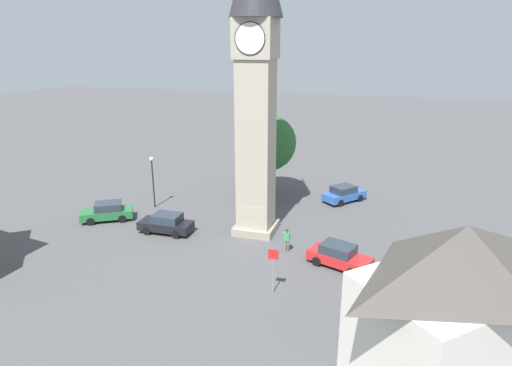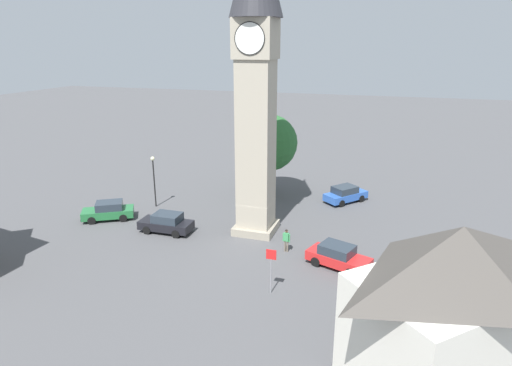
{
  "view_description": "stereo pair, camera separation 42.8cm",
  "coord_description": "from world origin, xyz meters",
  "px_view_note": "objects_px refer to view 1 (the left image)",
  "views": [
    {
      "loc": [
        9.11,
        -30.06,
        13.94
      ],
      "look_at": [
        0.0,
        0.0,
        3.95
      ],
      "focal_mm": 30.65,
      "sensor_mm": 36.0,
      "label": 1
    },
    {
      "loc": [
        9.52,
        -29.93,
        13.94
      ],
      "look_at": [
        0.0,
        0.0,
        3.95
      ],
      "focal_mm": 30.65,
      "sensor_mm": 36.0,
      "label": 2
    }
  ],
  "objects_px": {
    "clock_tower": "(256,54)",
    "lamp_post": "(152,173)",
    "car_red_corner": "(107,212)",
    "car_blue_kerb": "(344,194)",
    "road_sign": "(273,264)",
    "car_white_side": "(339,256)",
    "pedestrian": "(287,238)",
    "car_silver_kerb": "(166,223)",
    "tree": "(268,143)",
    "building_terrace_right": "(456,305)"
  },
  "relations": [
    {
      "from": "car_blue_kerb",
      "to": "car_red_corner",
      "type": "distance_m",
      "value": 20.96
    },
    {
      "from": "clock_tower",
      "to": "car_silver_kerb",
      "type": "xyz_separation_m",
      "value": [
        -6.57,
        -2.27,
        -12.55
      ]
    },
    {
      "from": "car_silver_kerb",
      "to": "building_terrace_right",
      "type": "distance_m",
      "value": 21.95
    },
    {
      "from": "car_blue_kerb",
      "to": "tree",
      "type": "bearing_deg",
      "value": -177.79
    },
    {
      "from": "tree",
      "to": "lamp_post",
      "type": "xyz_separation_m",
      "value": [
        -8.83,
        -6.08,
        -2.03
      ]
    },
    {
      "from": "car_white_side",
      "to": "building_terrace_right",
      "type": "relative_size",
      "value": 0.47
    },
    {
      "from": "clock_tower",
      "to": "building_terrace_right",
      "type": "xyz_separation_m",
      "value": [
        12.46,
        -12.79,
        -9.6
      ]
    },
    {
      "from": "car_silver_kerb",
      "to": "tree",
      "type": "relative_size",
      "value": 0.53
    },
    {
      "from": "pedestrian",
      "to": "road_sign",
      "type": "height_order",
      "value": "road_sign"
    },
    {
      "from": "clock_tower",
      "to": "lamp_post",
      "type": "height_order",
      "value": "clock_tower"
    },
    {
      "from": "car_red_corner",
      "to": "car_white_side",
      "type": "bearing_deg",
      "value": -7.19
    },
    {
      "from": "road_sign",
      "to": "pedestrian",
      "type": "bearing_deg",
      "value": 94.5
    },
    {
      "from": "lamp_post",
      "to": "road_sign",
      "type": "distance_m",
      "value": 17.5
    },
    {
      "from": "car_red_corner",
      "to": "road_sign",
      "type": "height_order",
      "value": "road_sign"
    },
    {
      "from": "tree",
      "to": "building_terrace_right",
      "type": "xyz_separation_m",
      "value": [
        13.89,
        -21.33,
        -1.45
      ]
    },
    {
      "from": "clock_tower",
      "to": "road_sign",
      "type": "distance_m",
      "value": 14.51
    },
    {
      "from": "car_white_side",
      "to": "road_sign",
      "type": "height_order",
      "value": "road_sign"
    },
    {
      "from": "pedestrian",
      "to": "lamp_post",
      "type": "xyz_separation_m",
      "value": [
        -13.35,
        5.2,
        2.12
      ]
    },
    {
      "from": "car_blue_kerb",
      "to": "road_sign",
      "type": "distance_m",
      "value": 17.26
    },
    {
      "from": "car_blue_kerb",
      "to": "lamp_post",
      "type": "xyz_separation_m",
      "value": [
        -16.11,
        -6.36,
        2.37
      ]
    },
    {
      "from": "lamp_post",
      "to": "car_silver_kerb",
      "type": "bearing_deg",
      "value": -52.16
    },
    {
      "from": "building_terrace_right",
      "to": "road_sign",
      "type": "height_order",
      "value": "building_terrace_right"
    },
    {
      "from": "clock_tower",
      "to": "lamp_post",
      "type": "distance_m",
      "value": 14.66
    },
    {
      "from": "car_silver_kerb",
      "to": "car_white_side",
      "type": "bearing_deg",
      "value": -6.78
    },
    {
      "from": "clock_tower",
      "to": "road_sign",
      "type": "relative_size",
      "value": 8.11
    },
    {
      "from": "car_blue_kerb",
      "to": "lamp_post",
      "type": "relative_size",
      "value": 0.92
    },
    {
      "from": "car_red_corner",
      "to": "tree",
      "type": "bearing_deg",
      "value": 42.22
    },
    {
      "from": "car_silver_kerb",
      "to": "car_white_side",
      "type": "xyz_separation_m",
      "value": [
        13.43,
        -1.6,
        0.0
      ]
    },
    {
      "from": "car_silver_kerb",
      "to": "lamp_post",
      "type": "height_order",
      "value": "lamp_post"
    },
    {
      "from": "road_sign",
      "to": "car_silver_kerb",
      "type": "bearing_deg",
      "value": 149.39
    },
    {
      "from": "lamp_post",
      "to": "car_red_corner",
      "type": "bearing_deg",
      "value": -119.08
    },
    {
      "from": "car_silver_kerb",
      "to": "lamp_post",
      "type": "xyz_separation_m",
      "value": [
        -3.68,
        4.73,
        2.37
      ]
    },
    {
      "from": "pedestrian",
      "to": "road_sign",
      "type": "bearing_deg",
      "value": -85.5
    },
    {
      "from": "clock_tower",
      "to": "car_blue_kerb",
      "type": "xyz_separation_m",
      "value": [
        5.86,
        8.83,
        -12.55
      ]
    },
    {
      "from": "lamp_post",
      "to": "clock_tower",
      "type": "bearing_deg",
      "value": -13.54
    },
    {
      "from": "clock_tower",
      "to": "car_blue_kerb",
      "type": "distance_m",
      "value": 16.42
    },
    {
      "from": "lamp_post",
      "to": "road_sign",
      "type": "bearing_deg",
      "value": -37.86
    },
    {
      "from": "car_silver_kerb",
      "to": "road_sign",
      "type": "distance_m",
      "value": 11.79
    },
    {
      "from": "lamp_post",
      "to": "road_sign",
      "type": "height_order",
      "value": "lamp_post"
    },
    {
      "from": "car_red_corner",
      "to": "pedestrian",
      "type": "bearing_deg",
      "value": -4.81
    },
    {
      "from": "clock_tower",
      "to": "pedestrian",
      "type": "bearing_deg",
      "value": -41.45
    },
    {
      "from": "car_red_corner",
      "to": "pedestrian",
      "type": "distance_m",
      "value": 15.57
    },
    {
      "from": "car_red_corner",
      "to": "lamp_post",
      "type": "distance_m",
      "value": 5.05
    },
    {
      "from": "pedestrian",
      "to": "car_white_side",
      "type": "bearing_deg",
      "value": -16.69
    },
    {
      "from": "tree",
      "to": "road_sign",
      "type": "xyz_separation_m",
      "value": [
        4.96,
        -16.79,
        -3.26
      ]
    },
    {
      "from": "clock_tower",
      "to": "pedestrian",
      "type": "distance_m",
      "value": 12.97
    },
    {
      "from": "clock_tower",
      "to": "car_red_corner",
      "type": "relative_size",
      "value": 5.14
    },
    {
      "from": "tree",
      "to": "building_terrace_right",
      "type": "bearing_deg",
      "value": -56.94
    },
    {
      "from": "car_blue_kerb",
      "to": "pedestrian",
      "type": "bearing_deg",
      "value": -103.42
    },
    {
      "from": "car_red_corner",
      "to": "building_terrace_right",
      "type": "xyz_separation_m",
      "value": [
        24.88,
        -11.36,
        2.95
      ]
    }
  ]
}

